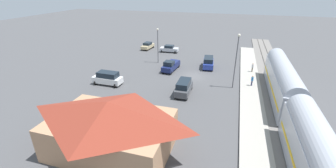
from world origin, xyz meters
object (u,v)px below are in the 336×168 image
object	(u,v)px
pedestrian_on_platform	(252,80)
sedan_silver	(169,49)
pedestrian_waiting_far	(253,67)
pickup_navy	(171,65)
light_pole_lot_center	(158,41)
suv_charcoal	(184,87)
light_pole_near_platform	(236,56)
sedan_tan	(148,46)
station_building	(110,125)
suv_blue	(208,62)
suv_white	(108,78)

from	to	relation	value
pedestrian_on_platform	sedan_silver	xyz separation A→B (m)	(18.78, -16.03, -0.40)
pedestrian_waiting_far	pickup_navy	distance (m)	15.45
pickup_navy	light_pole_lot_center	world-z (taller)	light_pole_lot_center
pedestrian_waiting_far	suv_charcoal	size ratio (longest dim) A/B	0.35
pedestrian_on_platform	light_pole_near_platform	bearing A→B (deg)	20.35
sedan_tan	pickup_navy	bearing A→B (deg)	126.93
station_building	pickup_navy	world-z (taller)	station_building
sedan_silver	light_pole_near_platform	bearing A→B (deg)	132.77
suv_charcoal	pickup_navy	size ratio (longest dim) A/B	0.89
pickup_navy	suv_blue	bearing A→B (deg)	-151.84
suv_charcoal	sedan_silver	world-z (taller)	suv_charcoal
pedestrian_waiting_far	suv_blue	distance (m)	8.39
suv_charcoal	suv_white	world-z (taller)	same
suv_charcoal	sedan_silver	distance (m)	23.31
pedestrian_waiting_far	suv_white	world-z (taller)	suv_white
light_pole_near_platform	suv_white	bearing A→B (deg)	13.04
pickup_navy	sedan_tan	world-z (taller)	pickup_navy
station_building	suv_white	distance (m)	16.88
pedestrian_waiting_far	suv_charcoal	xyz separation A→B (m)	(10.41, 12.27, -0.13)
light_pole_lot_center	sedan_silver	bearing A→B (deg)	-89.80
suv_charcoal	suv_white	size ratio (longest dim) A/B	1.00
pickup_navy	sedan_silver	bearing A→B (deg)	-72.19
pedestrian_on_platform	suv_white	world-z (taller)	suv_white
pedestrian_on_platform	suv_blue	size ratio (longest dim) A/B	0.34
sedan_silver	suv_white	xyz separation A→B (m)	(4.31, 21.79, 0.27)
sedan_tan	pedestrian_waiting_far	bearing A→B (deg)	157.25
pedestrian_waiting_far	light_pole_near_platform	world-z (taller)	light_pole_near_platform
station_building	pickup_navy	distance (m)	23.79
light_pole_near_platform	pedestrian_waiting_far	bearing A→B (deg)	-112.86
pickup_navy	light_pole_lot_center	size ratio (longest dim) A/B	0.76
pickup_navy	light_pole_near_platform	bearing A→B (deg)	157.90
station_building	sedan_tan	bearing A→B (deg)	-73.72
pedestrian_on_platform	light_pole_lot_center	size ratio (longest dim) A/B	0.23
light_pole_near_platform	station_building	bearing A→B (deg)	59.32
suv_white	pickup_navy	size ratio (longest dim) A/B	0.89
pedestrian_on_platform	light_pole_lot_center	distance (m)	20.47
pedestrian_waiting_far	sedan_silver	world-z (taller)	pedestrian_waiting_far
pedestrian_waiting_far	suv_charcoal	world-z (taller)	suv_charcoal
station_building	sedan_tan	xyz separation A→B (m)	(10.89, -37.28, -1.97)
suv_blue	light_pole_near_platform	bearing A→B (deg)	120.95
sedan_tan	suv_white	bearing A→B (deg)	94.82
suv_white	sedan_tan	distance (m)	23.15
pedestrian_on_platform	suv_charcoal	xyz separation A→B (m)	(10.08, 5.60, -0.13)
pickup_navy	suv_white	bearing A→B (deg)	48.99
pickup_navy	suv_blue	xyz separation A→B (m)	(-6.81, -3.64, 0.12)
suv_charcoal	sedan_silver	size ratio (longest dim) A/B	1.08
suv_white	suv_blue	distance (m)	19.99
sedan_tan	light_pole_lot_center	world-z (taller)	light_pole_lot_center
suv_blue	pedestrian_waiting_far	bearing A→B (deg)	175.15
suv_blue	sedan_silver	bearing A→B (deg)	-38.79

